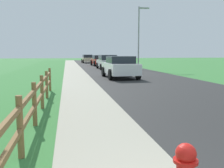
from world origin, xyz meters
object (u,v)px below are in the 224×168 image
object	(u,v)px
parked_suv_white	(120,67)
street_lamp	(140,33)
parked_car_silver	(107,62)
parked_car_beige	(87,59)
parked_car_red	(99,60)

from	to	relation	value
parked_suv_white	street_lamp	world-z (taller)	street_lamp
parked_car_silver	parked_car_beige	xyz separation A→B (m)	(-0.74, 17.99, -0.03)
parked_car_silver	street_lamp	world-z (taller)	street_lamp
parked_car_silver	parked_car_red	size ratio (longest dim) A/B	1.06
parked_car_red	street_lamp	world-z (taller)	street_lamp
parked_car_beige	parked_car_silver	bearing A→B (deg)	-87.66
parked_car_silver	parked_car_beige	world-z (taller)	parked_car_silver
parked_suv_white	street_lamp	xyz separation A→B (m)	(3.95, 8.33, 3.12)
parked_car_silver	parked_car_red	distance (m)	7.24
parked_car_beige	street_lamp	xyz separation A→B (m)	(3.96, -19.56, 3.16)
parked_suv_white	parked_car_beige	distance (m)	27.90
parked_car_silver	parked_car_beige	size ratio (longest dim) A/B	1.05
parked_car_silver	street_lamp	size ratio (longest dim) A/B	0.74
parked_suv_white	street_lamp	size ratio (longest dim) A/B	0.64
parked_car_silver	street_lamp	bearing A→B (deg)	-25.95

